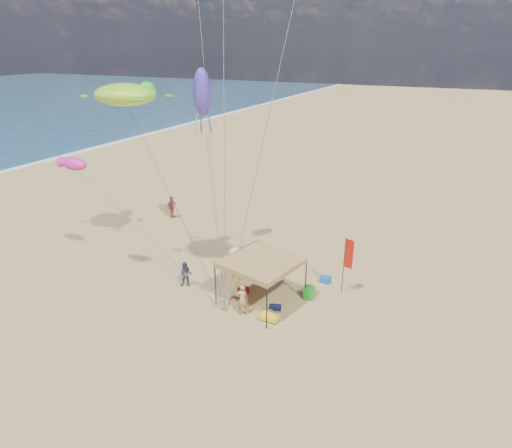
% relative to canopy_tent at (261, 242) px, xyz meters
% --- Properties ---
extents(ground, '(280.00, 280.00, 0.00)m').
position_rel_canopy_tent_xyz_m(ground, '(-0.70, -2.16, -3.45)').
color(ground, tan).
rests_on(ground, ground).
extents(canopy_tent, '(6.56, 6.56, 4.14)m').
position_rel_canopy_tent_xyz_m(canopy_tent, '(0.00, 0.00, 0.00)').
color(canopy_tent, black).
rests_on(canopy_tent, ground).
extents(feather_flag, '(0.49, 0.12, 3.26)m').
position_rel_canopy_tent_xyz_m(feather_flag, '(3.69, 2.84, -1.28)').
color(feather_flag, black).
rests_on(feather_flag, ground).
extents(cooler_red, '(0.54, 0.38, 0.38)m').
position_rel_canopy_tent_xyz_m(cooler_red, '(-1.22, 0.33, -3.26)').
color(cooler_red, red).
rests_on(cooler_red, ground).
extents(cooler_blue, '(0.54, 0.38, 0.38)m').
position_rel_canopy_tent_xyz_m(cooler_blue, '(2.43, 3.44, -3.26)').
color(cooler_blue, blue).
rests_on(cooler_blue, ground).
extents(bag_navy, '(0.69, 0.54, 0.36)m').
position_rel_canopy_tent_xyz_m(bag_navy, '(1.00, -0.38, -3.27)').
color(bag_navy, '#0D1139').
rests_on(bag_navy, ground).
extents(bag_orange, '(0.54, 0.69, 0.36)m').
position_rel_canopy_tent_xyz_m(bag_orange, '(-2.02, 3.38, -3.27)').
color(bag_orange, '#C56A0A').
rests_on(bag_orange, ground).
extents(chair_green, '(0.50, 0.50, 0.70)m').
position_rel_canopy_tent_xyz_m(chair_green, '(2.14, 1.45, -3.10)').
color(chair_green, '#1B9523').
rests_on(chair_green, ground).
extents(chair_yellow, '(0.50, 0.50, 0.70)m').
position_rel_canopy_tent_xyz_m(chair_yellow, '(-2.29, 1.82, -3.10)').
color(chair_yellow, yellow).
rests_on(chair_yellow, ground).
extents(crate_grey, '(0.34, 0.30, 0.28)m').
position_rel_canopy_tent_xyz_m(crate_grey, '(0.86, -0.94, -3.31)').
color(crate_grey, slate).
rests_on(crate_grey, ground).
extents(beach_cart, '(0.90, 0.50, 0.24)m').
position_rel_canopy_tent_xyz_m(beach_cart, '(1.09, -1.32, -3.25)').
color(beach_cart, yellow).
rests_on(beach_cart, ground).
extents(person_near_a, '(0.74, 0.72, 1.71)m').
position_rel_canopy_tent_xyz_m(person_near_a, '(-0.35, -1.41, -2.59)').
color(person_near_a, '#A37F5D').
rests_on(person_near_a, ground).
extents(person_near_b, '(0.91, 0.82, 1.52)m').
position_rel_canopy_tent_xyz_m(person_near_b, '(-4.41, -0.44, -2.69)').
color(person_near_b, '#373C4B').
rests_on(person_near_b, ground).
extents(person_near_c, '(1.10, 0.68, 1.64)m').
position_rel_canopy_tent_xyz_m(person_near_c, '(-2.77, 2.12, -2.63)').
color(person_near_c, silver).
rests_on(person_near_c, ground).
extents(person_far_a, '(0.48, 1.05, 1.76)m').
position_rel_canopy_tent_xyz_m(person_far_a, '(-11.51, 7.86, -2.57)').
color(person_far_a, '#9D443C').
rests_on(person_far_a, ground).
extents(turtle_kite, '(3.71, 3.13, 1.13)m').
position_rel_canopy_tent_xyz_m(turtle_kite, '(-7.81, 0.05, 6.72)').
color(turtle_kite, '#91D826').
rests_on(turtle_kite, ground).
extents(fish_kite, '(1.68, 0.99, 0.71)m').
position_rel_canopy_tent_xyz_m(fish_kite, '(-10.27, -1.69, 3.21)').
color(fish_kite, '#E122A1').
rests_on(fish_kite, ground).
extents(squid_kite, '(1.22, 1.22, 2.73)m').
position_rel_canopy_tent_xyz_m(squid_kite, '(-5.83, 4.21, 6.56)').
color(squid_kite, '#4033AD').
rests_on(squid_kite, ground).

